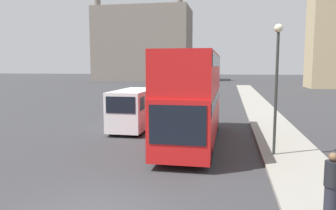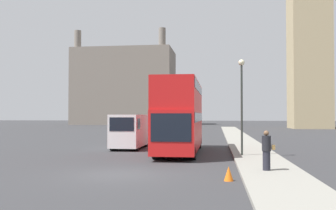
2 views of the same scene
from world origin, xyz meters
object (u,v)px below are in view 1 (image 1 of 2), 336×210
object	(u,v)px
white_van	(133,109)
street_lamp	(277,70)
red_double_decker_bus	(193,94)
pedestrian	(332,185)
parked_sedan	(180,91)

from	to	relation	value
white_van	street_lamp	distance (m)	9.55
white_van	street_lamp	size ratio (longest dim) A/B	0.91
red_double_decker_bus	pedestrian	bearing A→B (deg)	-61.24
red_double_decker_bus	street_lamp	world-z (taller)	street_lamp
pedestrian	street_lamp	xyz separation A→B (m)	(-0.63, 5.96, 2.85)
red_double_decker_bus	parked_sedan	distance (m)	26.82
red_double_decker_bus	parked_sedan	xyz separation A→B (m)	(-4.56, 26.36, -1.84)
red_double_decker_bus	street_lamp	size ratio (longest dim) A/B	1.81
red_double_decker_bus	pedestrian	xyz separation A→B (m)	(4.45, -8.10, -1.58)
pedestrian	parked_sedan	bearing A→B (deg)	104.64
red_double_decker_bus	white_van	xyz separation A→B (m)	(-4.00, 2.75, -1.22)
parked_sedan	red_double_decker_bus	bearing A→B (deg)	-80.19
pedestrian	street_lamp	distance (m)	6.64
pedestrian	parked_sedan	xyz separation A→B (m)	(-9.00, 34.46, -0.26)
pedestrian	parked_sedan	distance (m)	35.62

